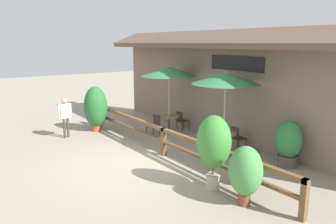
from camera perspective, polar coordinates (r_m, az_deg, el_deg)
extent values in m
plane|color=#9E937F|center=(10.61, -5.45, -8.62)|extent=(60.00, 60.00, 0.00)
cube|color=gray|center=(12.74, 10.87, 3.07)|extent=(14.00, 0.40, 3.60)
cube|color=brown|center=(12.20, 9.45, 12.52)|extent=(14.28, 1.48, 0.70)
cube|color=black|center=(12.17, 11.76, 8.31)|extent=(2.48, 0.04, 0.52)
cube|color=brown|center=(10.88, -0.78, -3.10)|extent=(10.40, 0.14, 0.11)
cube|color=brown|center=(11.00, -0.77, -5.21)|extent=(10.40, 0.10, 0.09)
cube|color=brown|center=(15.34, -11.91, -0.52)|extent=(0.14, 0.14, 0.95)
cube|color=brown|center=(11.00, -0.77, -5.21)|extent=(0.14, 0.14, 0.95)
cube|color=brown|center=(7.70, 22.62, -13.97)|extent=(0.14, 0.14, 0.95)
cylinder|color=#B7B2A8|center=(13.55, 0.18, 1.36)|extent=(0.06, 0.06, 2.45)
cone|color=#33844C|center=(13.37, 0.18, 7.10)|extent=(2.25, 2.25, 0.38)
sphere|color=#B2ADA3|center=(13.35, 0.18, 7.92)|extent=(0.07, 0.07, 0.07)
cylinder|color=olive|center=(13.66, 0.18, -0.76)|extent=(0.85, 0.85, 0.05)
cylinder|color=#333333|center=(13.74, 0.18, -2.26)|extent=(0.07, 0.07, 0.69)
cylinder|color=#333333|center=(13.83, 0.18, -3.59)|extent=(0.47, 0.47, 0.03)
cube|color=#332D28|center=(13.35, -2.60, -2.42)|extent=(0.48, 0.48, 0.05)
cube|color=#332D28|center=(13.42, -2.01, -1.34)|extent=(0.40, 0.10, 0.40)
cylinder|color=#2D2D2D|center=(13.42, -3.74, -3.32)|extent=(0.04, 0.04, 0.39)
cylinder|color=#2D2D2D|center=(13.15, -2.63, -3.62)|extent=(0.04, 0.04, 0.39)
cylinder|color=#2D2D2D|center=(13.66, -2.55, -3.02)|extent=(0.04, 0.04, 0.39)
cylinder|color=#2D2D2D|center=(13.40, -1.44, -3.32)|extent=(0.04, 0.04, 0.39)
cube|color=#332D28|center=(14.19, 2.62, -1.55)|extent=(0.43, 0.43, 0.05)
cube|color=#332D28|center=(14.02, 2.02, -0.76)|extent=(0.40, 0.04, 0.40)
cylinder|color=#2D2D2D|center=(14.21, 3.69, -2.44)|extent=(0.04, 0.04, 0.39)
cylinder|color=#2D2D2D|center=(14.50, 2.75, -2.14)|extent=(0.04, 0.04, 0.39)
cylinder|color=#2D2D2D|center=(13.98, 2.48, -2.67)|extent=(0.04, 0.04, 0.39)
cylinder|color=#2D2D2D|center=(14.28, 1.55, -2.36)|extent=(0.04, 0.04, 0.39)
cylinder|color=#B7B2A8|center=(11.14, 9.77, -1.15)|extent=(0.06, 0.06, 2.45)
cone|color=#33844C|center=(10.92, 10.03, 5.83)|extent=(2.25, 2.25, 0.38)
sphere|color=#B2ADA3|center=(10.90, 10.06, 6.83)|extent=(0.07, 0.07, 0.07)
cylinder|color=olive|center=(11.27, 9.68, -3.69)|extent=(0.85, 0.85, 0.05)
cylinder|color=#333333|center=(11.37, 9.62, -5.48)|extent=(0.07, 0.07, 0.69)
cylinder|color=#333333|center=(11.48, 9.56, -7.05)|extent=(0.47, 0.47, 0.03)
cube|color=#332D28|center=(10.83, 6.76, -5.93)|extent=(0.47, 0.47, 0.05)
cube|color=#332D28|center=(10.87, 7.60, -4.64)|extent=(0.40, 0.08, 0.40)
cylinder|color=#2D2D2D|center=(10.94, 5.33, -6.91)|extent=(0.04, 0.04, 0.39)
cylinder|color=#2D2D2D|center=(10.65, 6.50, -7.47)|extent=(0.04, 0.04, 0.39)
cylinder|color=#2D2D2D|center=(11.15, 6.94, -6.58)|extent=(0.04, 0.04, 0.39)
cylinder|color=#2D2D2D|center=(10.87, 8.14, -7.12)|extent=(0.04, 0.04, 0.39)
cube|color=#332D28|center=(11.92, 12.18, -4.45)|extent=(0.46, 0.46, 0.05)
cube|color=#332D28|center=(11.73, 11.53, -3.54)|extent=(0.40, 0.08, 0.40)
cylinder|color=#2D2D2D|center=(11.97, 13.42, -5.52)|extent=(0.04, 0.04, 0.39)
cylinder|color=#2D2D2D|center=(12.24, 12.21, -5.08)|extent=(0.04, 0.04, 0.39)
cylinder|color=#2D2D2D|center=(11.72, 12.06, -5.83)|extent=(0.04, 0.04, 0.39)
cylinder|color=#2D2D2D|center=(11.99, 10.85, -5.37)|extent=(0.04, 0.04, 0.39)
cylinder|color=#B7AD99|center=(8.74, 7.78, -11.91)|extent=(0.35, 0.35, 0.41)
cylinder|color=#B7AD99|center=(8.66, 7.82, -10.80)|extent=(0.38, 0.38, 0.04)
cylinder|color=brown|center=(8.58, 7.86, -9.41)|extent=(0.06, 0.06, 0.41)
ellipsoid|color=#3D8E38|center=(8.36, 7.99, -5.16)|extent=(0.93, 0.83, 1.37)
cylinder|color=#9E4C33|center=(14.49, -12.33, -2.64)|extent=(0.46, 0.46, 0.28)
cylinder|color=#9E4C33|center=(14.46, -12.35, -2.19)|extent=(0.50, 0.50, 0.04)
ellipsoid|color=#287033|center=(14.29, -12.49, 0.83)|extent=(1.08, 0.97, 1.78)
cylinder|color=brown|center=(8.10, 13.10, -14.36)|extent=(0.29, 0.29, 0.34)
cylinder|color=brown|center=(8.04, 13.16, -13.40)|extent=(0.31, 0.31, 0.04)
ellipsoid|color=#4C934C|center=(7.83, 13.34, -9.94)|extent=(0.82, 0.74, 1.18)
cylinder|color=#564C47|center=(10.80, 20.00, -7.97)|extent=(0.58, 0.58, 0.34)
cylinder|color=#564C47|center=(10.76, 20.06, -7.21)|extent=(0.63, 0.63, 0.04)
ellipsoid|color=#338442|center=(10.60, 20.26, -4.54)|extent=(0.82, 0.74, 1.18)
cylinder|color=#42382D|center=(13.73, -17.03, -2.57)|extent=(0.09, 0.09, 0.81)
cylinder|color=#42382D|center=(13.65, -17.61, -2.68)|extent=(0.09, 0.09, 0.81)
cube|color=silver|center=(13.54, -17.50, 0.20)|extent=(0.27, 0.47, 0.57)
cylinder|color=silver|center=(13.66, -16.60, 0.35)|extent=(0.07, 0.07, 0.54)
cylinder|color=silver|center=(13.42, -18.42, 0.04)|extent=(0.07, 0.07, 0.54)
sphere|color=tan|center=(13.46, -17.61, 1.88)|extent=(0.22, 0.22, 0.22)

